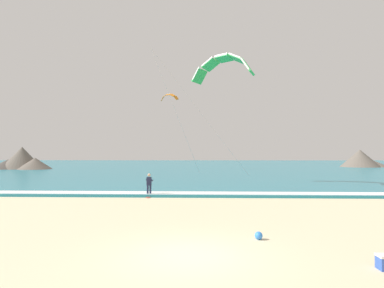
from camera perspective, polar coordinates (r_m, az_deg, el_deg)
ground_plane at (r=10.50m, az=-0.80°, el=-19.09°), size 200.00×200.00×0.00m
sea at (r=82.97m, az=1.77°, el=-3.82°), size 200.00×120.00×0.20m
surf_foam at (r=24.10m, az=0.91°, el=-8.67°), size 200.00×1.72×0.04m
surfboard at (r=23.85m, az=-7.62°, el=-9.19°), size 0.46×1.41×0.09m
kitesurfer at (r=23.77m, az=-7.60°, el=-7.00°), size 0.55×0.53×1.69m
kite_primary at (r=32.47m, az=5.47°, el=13.71°), size 8.74×9.89×11.58m
kite_distant at (r=62.61m, az=-4.12°, el=8.39°), size 3.55×1.97×1.38m
headland_right at (r=81.31m, az=28.02°, el=-2.52°), size 11.34×9.18×4.05m
headland_left at (r=70.85m, az=-27.96°, el=-2.66°), size 13.04×8.98×4.49m
beach_ball at (r=12.44m, az=11.70°, el=-15.59°), size 0.29×0.29×0.29m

